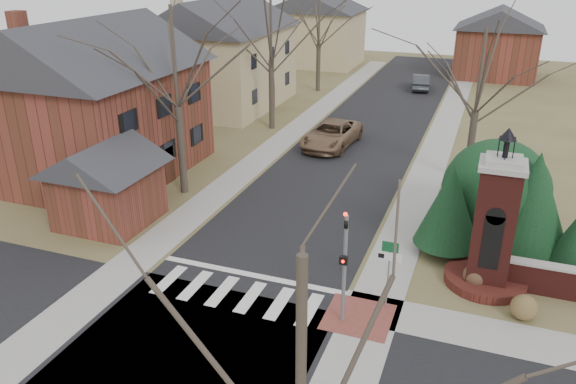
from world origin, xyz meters
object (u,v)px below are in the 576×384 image
at_px(traffic_signal_pole, 345,258).
at_px(distant_car, 421,82).
at_px(sign_post, 389,262).
at_px(brick_gate_monument, 492,235).
at_px(pickup_truck, 332,134).

xyz_separation_m(traffic_signal_pole, distant_car, (-2.70, 38.35, -1.86)).
bearing_deg(distant_car, sign_post, 87.86).
bearing_deg(brick_gate_monument, traffic_signal_pole, -136.76).
height_order(sign_post, pickup_truck, sign_post).
distance_m(brick_gate_monument, pickup_truck, 17.96).
relative_size(sign_post, pickup_truck, 0.46).
xyz_separation_m(pickup_truck, distant_car, (3.20, 19.50, -0.11)).
bearing_deg(pickup_truck, distant_car, 85.29).
distance_m(pickup_truck, distant_car, 19.76).
distance_m(traffic_signal_pole, distant_car, 38.49).
distance_m(traffic_signal_pole, pickup_truck, 19.84).
bearing_deg(pickup_truck, brick_gate_monument, -49.10).
bearing_deg(distant_car, brick_gate_monument, 94.00).
distance_m(sign_post, brick_gate_monument, 4.55).
xyz_separation_m(traffic_signal_pole, sign_post, (1.29, 1.41, -0.64)).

